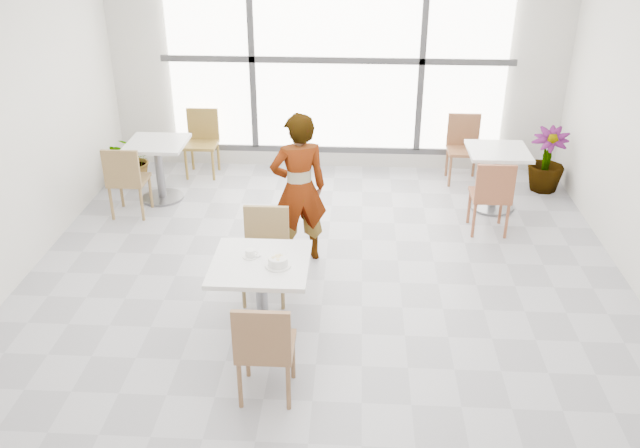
# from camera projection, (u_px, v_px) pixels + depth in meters

# --- Properties ---
(floor) EXTENTS (7.00, 7.00, 0.00)m
(floor) POSITION_uv_depth(u_px,v_px,m) (322.00, 305.00, 6.24)
(floor) COLOR #9E9EA5
(floor) RESTS_ON ground
(wall_back) EXTENTS (6.00, 0.00, 6.00)m
(wall_back) POSITION_uv_depth(u_px,v_px,m) (337.00, 59.00, 8.69)
(wall_back) COLOR silver
(wall_back) RESTS_ON ground
(window) EXTENTS (4.60, 0.07, 2.52)m
(window) POSITION_uv_depth(u_px,v_px,m) (337.00, 60.00, 8.63)
(window) COLOR white
(window) RESTS_ON ground
(main_table) EXTENTS (0.80, 0.80, 0.75)m
(main_table) POSITION_uv_depth(u_px,v_px,m) (261.00, 285.00, 5.57)
(main_table) COLOR white
(main_table) RESTS_ON ground
(chair_near) EXTENTS (0.42, 0.42, 0.87)m
(chair_near) POSITION_uv_depth(u_px,v_px,m) (264.00, 346.00, 4.87)
(chair_near) COLOR #8A613F
(chair_near) RESTS_ON ground
(chair_far) EXTENTS (0.42, 0.42, 0.87)m
(chair_far) POSITION_uv_depth(u_px,v_px,m) (266.00, 247.00, 6.21)
(chair_far) COLOR #96794A
(chair_far) RESTS_ON ground
(oatmeal_bowl) EXTENTS (0.21, 0.21, 0.09)m
(oatmeal_bowl) POSITION_uv_depth(u_px,v_px,m) (278.00, 262.00, 5.38)
(oatmeal_bowl) COLOR white
(oatmeal_bowl) RESTS_ON main_table
(coffee_cup) EXTENTS (0.16, 0.13, 0.07)m
(coffee_cup) POSITION_uv_depth(u_px,v_px,m) (250.00, 254.00, 5.53)
(coffee_cup) COLOR white
(coffee_cup) RESTS_ON main_table
(person) EXTENTS (0.66, 0.54, 1.58)m
(person) POSITION_uv_depth(u_px,v_px,m) (299.00, 189.00, 6.69)
(person) COLOR black
(person) RESTS_ON ground
(bg_table_left) EXTENTS (0.70, 0.70, 0.75)m
(bg_table_left) POSITION_uv_depth(u_px,v_px,m) (159.00, 162.00, 8.16)
(bg_table_left) COLOR silver
(bg_table_left) RESTS_ON ground
(bg_table_right) EXTENTS (0.70, 0.70, 0.75)m
(bg_table_right) POSITION_uv_depth(u_px,v_px,m) (496.00, 171.00, 7.93)
(bg_table_right) COLOR silver
(bg_table_right) RESTS_ON ground
(bg_chair_left_near) EXTENTS (0.42, 0.42, 0.87)m
(bg_chair_left_near) POSITION_uv_depth(u_px,v_px,m) (126.00, 177.00, 7.71)
(bg_chair_left_near) COLOR olive
(bg_chair_left_near) RESTS_ON ground
(bg_chair_left_far) EXTENTS (0.42, 0.42, 0.87)m
(bg_chair_left_far) POSITION_uv_depth(u_px,v_px,m) (202.00, 138.00, 8.93)
(bg_chair_left_far) COLOR olive
(bg_chair_left_far) RESTS_ON ground
(bg_chair_right_near) EXTENTS (0.42, 0.42, 0.87)m
(bg_chair_right_near) POSITION_uv_depth(u_px,v_px,m) (492.00, 193.00, 7.31)
(bg_chair_right_near) COLOR brown
(bg_chair_right_near) RESTS_ON ground
(bg_chair_right_far) EXTENTS (0.42, 0.42, 0.87)m
(bg_chair_right_far) POSITION_uv_depth(u_px,v_px,m) (463.00, 143.00, 8.73)
(bg_chair_right_far) COLOR brown
(bg_chair_right_far) RESTS_ON ground
(plant_left) EXTENTS (0.71, 0.66, 0.66)m
(plant_left) POSITION_uv_depth(u_px,v_px,m) (135.00, 159.00, 8.70)
(plant_left) COLOR #4A7B3A
(plant_left) RESTS_ON ground
(plant_right) EXTENTS (0.60, 0.60, 0.82)m
(plant_right) POSITION_uv_depth(u_px,v_px,m) (547.00, 160.00, 8.45)
(plant_right) COLOR #5D8843
(plant_right) RESTS_ON ground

